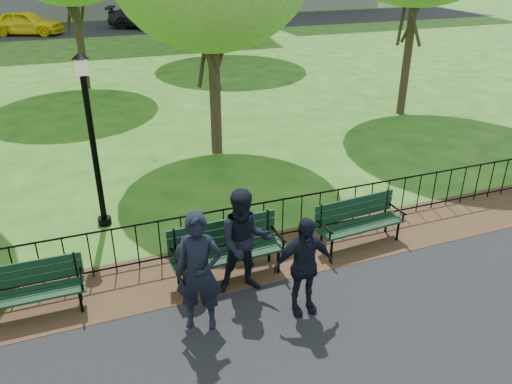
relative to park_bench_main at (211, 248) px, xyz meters
name	(u,v)px	position (x,y,z in m)	size (l,w,h in m)	color
ground	(252,318)	(0.31, -1.13, -0.69)	(120.00, 120.00, 0.00)	#1E5817
dirt_strip	(222,266)	(0.31, 0.37, -0.67)	(60.00, 1.60, 0.01)	#321F14
far_street	(87,29)	(0.31, 33.87, -0.68)	(70.00, 9.00, 0.01)	black
iron_fence	(214,230)	(0.31, 0.87, -0.19)	(24.06, 0.06, 1.00)	black
park_bench_main	(211,248)	(0.00, 0.00, 0.00)	(1.98, 0.68, 1.11)	black
park_bench_left_a	(28,285)	(-2.85, 0.23, -0.15)	(1.66, 0.54, 0.94)	black
park_bench_right_a	(358,217)	(3.00, 0.23, -0.12)	(1.79, 0.66, 1.00)	black
lamppost	(92,137)	(-1.51, 2.76, 1.23)	(0.32, 0.32, 3.52)	black
person_left	(199,272)	(-0.45, -1.00, 0.27)	(0.69, 0.45, 1.89)	black
person_mid	(245,242)	(0.46, -0.41, 0.24)	(0.89, 0.46, 1.83)	black
person_right	(303,266)	(1.11, -1.22, 0.14)	(0.96, 0.39, 1.64)	black
taxi	(26,23)	(-3.66, 31.87, 0.14)	(1.92, 4.76, 1.62)	yellow
sedan_silver	(166,19)	(5.83, 31.52, 0.05)	(1.54, 4.42, 1.46)	#B2B4BB
sedan_dark	(145,17)	(4.55, 32.64, 0.12)	(2.23, 5.49, 1.59)	black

